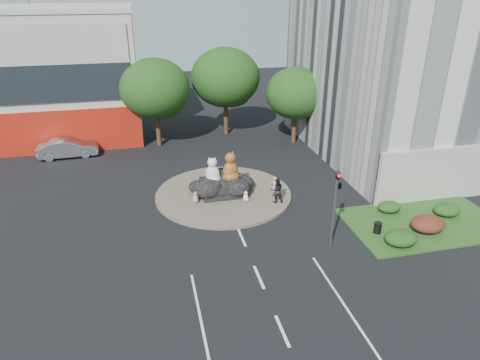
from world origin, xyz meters
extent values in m
plane|color=black|center=(0.00, 0.00, 0.00)|extent=(120.00, 120.00, 0.00)
cylinder|color=brown|center=(0.00, 10.00, 0.10)|extent=(10.00, 10.00, 0.20)
cube|color=beige|center=(-18.00, 28.00, 6.00)|extent=(25.00, 12.00, 12.00)
cube|color=#254617|center=(12.00, 3.00, 0.06)|extent=(10.00, 6.00, 0.12)
cylinder|color=#382314|center=(-4.00, 22.00, 1.87)|extent=(0.44, 0.44, 3.74)
ellipsoid|color=#193912|center=(-4.00, 22.00, 5.53)|extent=(6.46, 6.46, 5.49)
sphere|color=#193912|center=(-3.20, 22.50, 4.68)|extent=(4.25, 4.25, 4.25)
sphere|color=#193912|center=(-4.70, 21.70, 4.93)|extent=(3.74, 3.74, 3.74)
cylinder|color=#382314|center=(3.00, 24.00, 1.98)|extent=(0.44, 0.44, 3.96)
ellipsoid|color=#193912|center=(3.00, 24.00, 5.85)|extent=(6.84, 6.84, 5.81)
sphere|color=#193912|center=(3.80, 24.50, 4.95)|extent=(4.50, 4.50, 4.50)
sphere|color=#193912|center=(2.30, 23.70, 5.22)|extent=(3.96, 3.96, 3.96)
cylinder|color=#382314|center=(9.00, 20.00, 1.65)|extent=(0.44, 0.44, 3.30)
ellipsoid|color=#193912|center=(9.00, 20.00, 4.88)|extent=(5.70, 5.70, 4.84)
sphere|color=#193912|center=(9.80, 20.50, 4.12)|extent=(3.75, 3.75, 3.75)
sphere|color=#193912|center=(8.30, 19.70, 4.35)|extent=(3.30, 3.30, 3.30)
ellipsoid|color=#193912|center=(9.00, 1.00, 0.57)|extent=(2.00, 1.60, 0.90)
ellipsoid|color=#471513|center=(11.50, 2.00, 0.61)|extent=(2.20, 1.76, 0.99)
ellipsoid|color=#193912|center=(14.00, 3.50, 0.53)|extent=(1.80, 1.44, 0.81)
ellipsoid|color=#193912|center=(10.50, 4.80, 0.48)|extent=(1.60, 1.28, 0.72)
cylinder|color=#595B60|center=(5.00, 2.00, 2.50)|extent=(0.14, 0.14, 5.00)
imported|color=black|center=(5.00, 2.00, 4.20)|extent=(0.21, 0.26, 1.30)
imported|color=black|center=(5.20, 2.00, 4.00)|extent=(0.26, 1.24, 0.50)
sphere|color=red|center=(5.00, 1.82, 4.65)|extent=(0.18, 0.18, 0.18)
cylinder|color=#595B60|center=(13.00, 8.00, 4.00)|extent=(0.18, 0.18, 8.00)
cylinder|color=#595B60|center=(12.00, 8.00, 8.00)|extent=(2.00, 0.12, 0.12)
cube|color=silver|center=(11.00, 8.00, 7.90)|extent=(0.50, 0.22, 0.12)
imported|color=#CF868F|center=(3.45, 8.47, 1.02)|extent=(0.61, 0.40, 1.64)
imported|color=black|center=(3.39, 7.73, 1.14)|extent=(0.98, 0.80, 1.87)
imported|color=#B1B3B9|center=(-12.16, 20.76, 0.85)|extent=(5.28, 2.10, 1.71)
cylinder|color=black|center=(8.35, 2.51, 0.47)|extent=(0.63, 0.63, 0.70)
camera|label=1|loc=(-5.17, -17.90, 14.32)|focal=32.00mm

